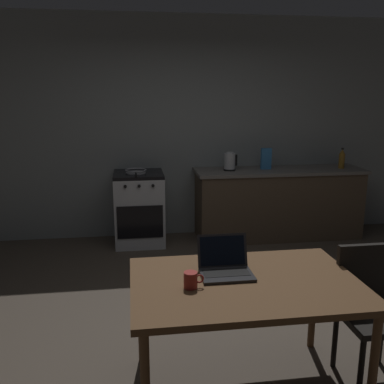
% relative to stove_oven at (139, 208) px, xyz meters
% --- Properties ---
extents(ground_plane, '(12.00, 12.00, 0.00)m').
position_rel_stove_oven_xyz_m(ground_plane, '(0.57, -2.00, -0.45)').
color(ground_plane, '#473D33').
extents(back_wall, '(6.40, 0.10, 2.79)m').
position_rel_stove_oven_xyz_m(back_wall, '(0.87, 0.35, 0.95)').
color(back_wall, gray).
rests_on(back_wall, ground_plane).
extents(kitchen_counter, '(2.16, 0.64, 0.90)m').
position_rel_stove_oven_xyz_m(kitchen_counter, '(1.79, 0.00, 0.00)').
color(kitchen_counter, '#4C3D2D').
rests_on(kitchen_counter, ground_plane).
extents(stove_oven, '(0.60, 0.62, 0.90)m').
position_rel_stove_oven_xyz_m(stove_oven, '(0.00, 0.00, 0.00)').
color(stove_oven, '#B7BABF').
rests_on(stove_oven, ground_plane).
extents(dining_table, '(1.37, 0.92, 0.75)m').
position_rel_stove_oven_xyz_m(dining_table, '(0.58, -2.87, 0.23)').
color(dining_table, brown).
rests_on(dining_table, ground_plane).
extents(chair, '(0.40, 0.40, 0.88)m').
position_rel_stove_oven_xyz_m(chair, '(1.43, -2.82, 0.06)').
color(chair, black).
rests_on(chair, ground_plane).
extents(laptop, '(0.32, 0.29, 0.22)m').
position_rel_stove_oven_xyz_m(laptop, '(0.48, -2.75, 0.35)').
color(laptop, '#232326').
rests_on(laptop, dining_table).
extents(electric_kettle, '(0.17, 0.15, 0.23)m').
position_rel_stove_oven_xyz_m(electric_kettle, '(1.14, 0.00, 0.56)').
color(electric_kettle, black).
rests_on(electric_kettle, kitchen_counter).
extents(bottle, '(0.08, 0.08, 0.26)m').
position_rel_stove_oven_xyz_m(bottle, '(2.60, -0.05, 0.57)').
color(bottle, '#8C601E').
rests_on(bottle, kitchen_counter).
extents(frying_pan, '(0.26, 0.43, 0.05)m').
position_rel_stove_oven_xyz_m(frying_pan, '(-0.03, -0.03, 0.47)').
color(frying_pan, gray).
rests_on(frying_pan, stove_oven).
extents(coffee_mug, '(0.12, 0.08, 0.10)m').
position_rel_stove_oven_xyz_m(coffee_mug, '(0.24, -2.93, 0.35)').
color(coffee_mug, '#9E2D28').
rests_on(coffee_mug, dining_table).
extents(cereal_box, '(0.13, 0.05, 0.27)m').
position_rel_stove_oven_xyz_m(cereal_box, '(1.61, 0.02, 0.58)').
color(cereal_box, '#3372B2').
rests_on(cereal_box, kitchen_counter).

